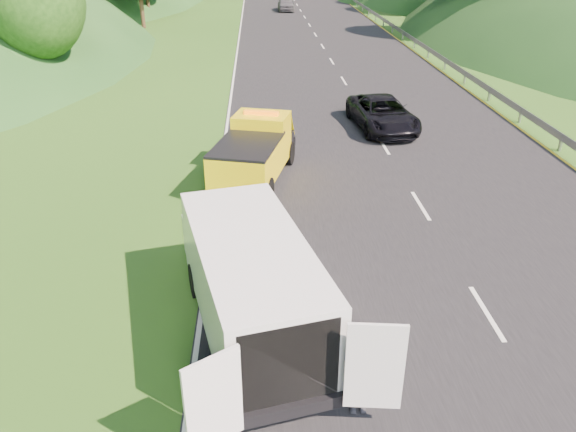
{
  "coord_description": "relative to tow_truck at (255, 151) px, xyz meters",
  "views": [
    {
      "loc": [
        -2.41,
        -12.78,
        8.22
      ],
      "look_at": [
        -1.66,
        0.93,
        1.3
      ],
      "focal_mm": 35.0,
      "sensor_mm": 36.0,
      "label": 1
    }
  ],
  "objects": [
    {
      "name": "ground",
      "position": [
        2.54,
        -6.6,
        -1.14
      ],
      "size": [
        320.0,
        320.0,
        0.0
      ],
      "primitive_type": "plane",
      "color": "#38661E",
      "rests_on": "ground"
    },
    {
      "name": "road_surface",
      "position": [
        5.54,
        33.4,
        -1.13
      ],
      "size": [
        14.0,
        200.0,
        0.02
      ],
      "primitive_type": "cube",
      "color": "black",
      "rests_on": "ground"
    },
    {
      "name": "guardrail",
      "position": [
        12.84,
        45.9,
        -1.14
      ],
      "size": [
        0.06,
        140.0,
        1.52
      ],
      "primitive_type": "cube",
      "color": "gray",
      "rests_on": "ground"
    },
    {
      "name": "tree_line_left",
      "position": [
        -16.46,
        53.4,
        -1.14
      ],
      "size": [
        14.0,
        140.0,
        14.0
      ],
      "primitive_type": null,
      "color": "#325F1C",
      "rests_on": "ground"
    },
    {
      "name": "tree_line_right",
      "position": [
        25.54,
        53.4,
        -1.14
      ],
      "size": [
        14.0,
        140.0,
        14.0
      ],
      "primitive_type": null,
      "color": "#325F1C",
      "rests_on": "ground"
    },
    {
      "name": "tow_truck",
      "position": [
        0.0,
        0.0,
        0.0
      ],
      "size": [
        3.31,
        5.76,
        2.34
      ],
      "rotation": [
        0.0,
        0.0,
        -0.26
      ],
      "color": "black",
      "rests_on": "ground"
    },
    {
      "name": "white_van",
      "position": [
        -0.13,
        -8.91,
        0.26
      ],
      "size": [
        4.54,
        7.47,
        2.48
      ],
      "rotation": [
        0.0,
        0.0,
        0.24
      ],
      "color": "black",
      "rests_on": "ground"
    },
    {
      "name": "woman",
      "position": [
        -1.51,
        -6.37,
        -1.14
      ],
      "size": [
        0.74,
        0.78,
        1.73
      ],
      "primitive_type": "imported",
      "rotation": [
        0.0,
        0.0,
        2.17
      ],
      "color": "silver",
      "rests_on": "ground"
    },
    {
      "name": "child",
      "position": [
        0.88,
        -7.38,
        -1.14
      ],
      "size": [
        0.64,
        0.65,
        1.06
      ],
      "primitive_type": "imported",
      "rotation": [
        0.0,
        0.0,
        -0.87
      ],
      "color": "#BCC569",
      "rests_on": "ground"
    },
    {
      "name": "worker",
      "position": [
        1.9,
        -11.52,
        -1.14
      ],
      "size": [
        1.09,
        0.65,
        1.66
      ],
      "primitive_type": "imported",
      "rotation": [
        0.0,
        0.0,
        0.04
      ],
      "color": "black",
      "rests_on": "ground"
    },
    {
      "name": "suitcase",
      "position": [
        -1.5,
        -5.49,
        -0.83
      ],
      "size": [
        0.39,
        0.22,
        0.62
      ],
      "primitive_type": "cube",
      "rotation": [
        0.0,
        0.0,
        0.01
      ],
      "color": "#5E5F47",
      "rests_on": "ground"
    },
    {
      "name": "passing_suv",
      "position": [
        5.93,
        5.76,
        -1.14
      ],
      "size": [
        2.92,
        5.45,
        1.45
      ],
      "primitive_type": "imported",
      "rotation": [
        0.0,
        0.0,
        0.1
      ],
      "color": "black",
      "rests_on": "ground"
    },
    {
      "name": "dist_car_a",
      "position": [
        3.77,
        51.03,
        -1.14
      ],
      "size": [
        1.85,
        4.6,
        1.57
      ],
      "primitive_type": "imported",
      "color": "#46454A",
      "rests_on": "ground"
    }
  ]
}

